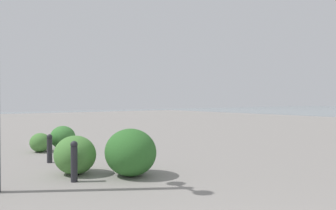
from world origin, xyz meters
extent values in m
cylinder|color=#232328|center=(4.89, -0.45, 0.32)|extent=(0.12, 0.12, 0.64)
sphere|color=#232328|center=(4.89, -0.45, 0.68)|extent=(0.13, 0.13, 0.13)
cylinder|color=#232328|center=(6.95, -0.62, 0.28)|extent=(0.12, 0.12, 0.57)
sphere|color=#232328|center=(6.95, -0.62, 0.61)|extent=(0.13, 0.13, 0.13)
ellipsoid|color=#387533|center=(8.91, -1.58, 0.35)|extent=(0.81, 0.73, 0.69)
ellipsoid|color=#2D6628|center=(4.68, -1.50, 0.46)|extent=(1.08, 0.97, 0.92)
ellipsoid|color=#477F38|center=(8.70, -0.87, 0.27)|extent=(0.63, 0.57, 0.54)
ellipsoid|color=#477F38|center=(5.48, -0.69, 0.38)|extent=(0.90, 0.81, 0.77)
camera|label=1|loc=(-0.72, 1.62, 1.48)|focal=34.22mm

